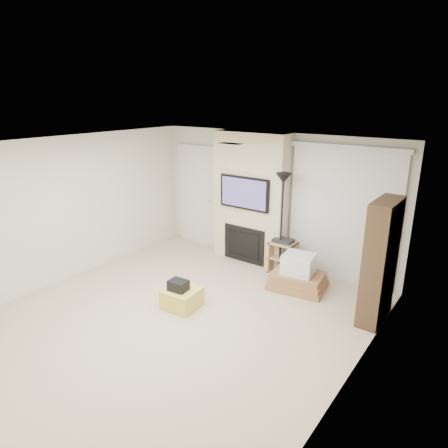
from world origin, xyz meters
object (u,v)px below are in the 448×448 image
Objects in this scene: floor_lamp at (283,196)px; av_stand at (283,255)px; box_stack at (298,275)px; ottoman at (182,298)px; bookshelf at (380,262)px.

floor_lamp is 1.13m from av_stand.
box_stack is (0.51, -0.41, -0.11)m from av_stand.
bookshelf is at bearing 29.65° from ottoman.
box_stack is at bearing -38.51° from av_stand.
ottoman is 2.15m from av_stand.
floor_lamp is 2.84× the size of av_stand.
bookshelf is at bearing -16.27° from floor_lamp.
av_stand is 0.66× the size of box_stack.
bookshelf reaches higher than box_stack.
ottoman is 0.50× the size of box_stack.
floor_lamp is 2.02m from bookshelf.
floor_lamp is 1.86× the size of box_stack.
ottoman is 0.27× the size of floor_lamp.
floor_lamp is at bearing 163.73° from bookshelf.
ottoman is at bearing -125.12° from box_stack.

